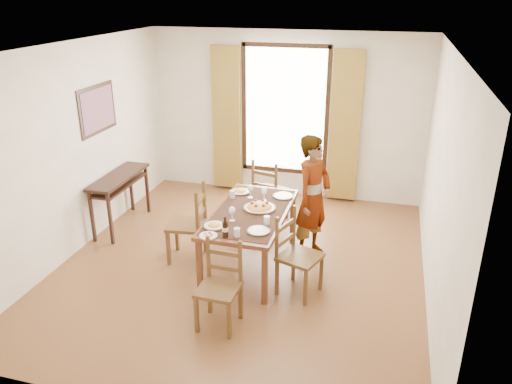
% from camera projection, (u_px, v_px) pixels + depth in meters
% --- Properties ---
extents(ground, '(5.00, 5.00, 0.00)m').
position_uv_depth(ground, '(242.00, 264.00, 6.43)').
color(ground, brown).
rests_on(ground, ground).
extents(room_shell, '(4.60, 5.10, 2.74)m').
position_uv_depth(room_shell, '(244.00, 147.00, 5.95)').
color(room_shell, silver).
rests_on(room_shell, ground).
extents(console_table, '(0.38, 1.20, 0.80)m').
position_uv_depth(console_table, '(119.00, 183.00, 7.19)').
color(console_table, black).
rests_on(console_table, ground).
extents(dining_table, '(0.89, 1.69, 0.76)m').
position_uv_depth(dining_table, '(250.00, 216.00, 6.16)').
color(dining_table, brown).
rests_on(dining_table, ground).
extents(chair_west, '(0.51, 0.51, 1.02)m').
position_uv_depth(chair_west, '(189.00, 225.00, 6.39)').
color(chair_west, brown).
rests_on(chair_west, ground).
extents(chair_north, '(0.53, 0.53, 1.00)m').
position_uv_depth(chair_north, '(269.00, 193.00, 7.44)').
color(chair_north, brown).
rests_on(chair_north, ground).
extents(chair_south, '(0.43, 0.43, 0.93)m').
position_uv_depth(chair_south, '(220.00, 288.00, 5.14)').
color(chair_south, brown).
rests_on(chair_south, ground).
extents(chair_east, '(0.56, 0.56, 0.99)m').
position_uv_depth(chair_east, '(297.00, 257.00, 5.69)').
color(chair_east, brown).
rests_on(chair_east, ground).
extents(man, '(0.89, 0.84, 1.64)m').
position_uv_depth(man, '(313.00, 198.00, 6.35)').
color(man, gray).
rests_on(man, ground).
extents(plate_sw, '(0.27, 0.27, 0.05)m').
position_uv_depth(plate_sw, '(214.00, 225.00, 5.72)').
color(plate_sw, silver).
rests_on(plate_sw, dining_table).
extents(plate_se, '(0.27, 0.27, 0.05)m').
position_uv_depth(plate_se, '(259.00, 230.00, 5.61)').
color(plate_se, silver).
rests_on(plate_se, dining_table).
extents(plate_nw, '(0.27, 0.27, 0.05)m').
position_uv_depth(plate_nw, '(240.00, 191.00, 6.67)').
color(plate_nw, silver).
rests_on(plate_nw, dining_table).
extents(plate_ne, '(0.27, 0.27, 0.05)m').
position_uv_depth(plate_ne, '(283.00, 195.00, 6.54)').
color(plate_ne, silver).
rests_on(plate_ne, dining_table).
extents(pasta_platter, '(0.40, 0.40, 0.10)m').
position_uv_depth(pasta_platter, '(259.00, 205.00, 6.17)').
color(pasta_platter, '#D2551B').
rests_on(pasta_platter, dining_table).
extents(caprese_plate, '(0.20, 0.20, 0.04)m').
position_uv_depth(caprese_plate, '(208.00, 235.00, 5.50)').
color(caprese_plate, silver).
rests_on(caprese_plate, dining_table).
extents(wine_glass_a, '(0.08, 0.08, 0.18)m').
position_uv_depth(wine_glass_a, '(232.00, 214.00, 5.84)').
color(wine_glass_a, white).
rests_on(wine_glass_a, dining_table).
extents(wine_glass_b, '(0.08, 0.08, 0.18)m').
position_uv_depth(wine_glass_b, '(264.00, 194.00, 6.39)').
color(wine_glass_b, white).
rests_on(wine_glass_b, dining_table).
extents(wine_glass_c, '(0.08, 0.08, 0.18)m').
position_uv_depth(wine_glass_c, '(250.00, 191.00, 6.47)').
color(wine_glass_c, white).
rests_on(wine_glass_c, dining_table).
extents(tumbler_a, '(0.07, 0.07, 0.10)m').
position_uv_depth(tumbler_a, '(267.00, 220.00, 5.77)').
color(tumbler_a, silver).
rests_on(tumbler_a, dining_table).
extents(tumbler_b, '(0.07, 0.07, 0.10)m').
position_uv_depth(tumbler_b, '(232.00, 194.00, 6.49)').
color(tumbler_b, silver).
rests_on(tumbler_b, dining_table).
extents(tumbler_c, '(0.07, 0.07, 0.10)m').
position_uv_depth(tumbler_c, '(237.00, 232.00, 5.49)').
color(tumbler_c, silver).
rests_on(tumbler_c, dining_table).
extents(wine_bottle, '(0.07, 0.07, 0.25)m').
position_uv_depth(wine_bottle, '(225.00, 227.00, 5.45)').
color(wine_bottle, black).
rests_on(wine_bottle, dining_table).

